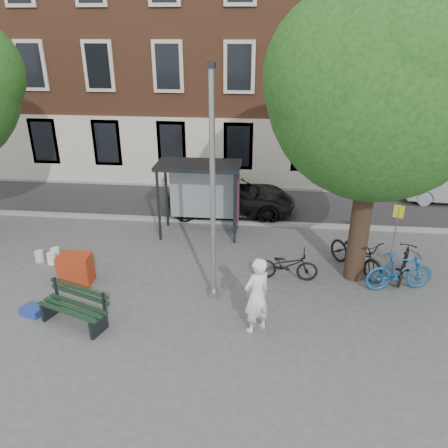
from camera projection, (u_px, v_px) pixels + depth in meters
The scene contains 21 objects.
ground at pixel (214, 297), 12.04m from camera, with size 90.00×90.00×0.00m, color #4C4C4F.
road at pixel (234, 204), 18.39m from camera, with size 40.00×4.00×0.01m, color #28282B.
curb_near at pixel (230, 222), 16.55m from camera, with size 40.00×0.25×0.12m, color gray.
curb_far at pixel (238, 187), 20.18m from camera, with size 40.00×0.25×0.12m, color gray.
building_row at pixel (246, 23), 20.95m from camera, with size 30.00×8.00×14.00m, color brown.
lamppost at pixel (213, 204), 10.90m from camera, with size 0.28×0.35×6.11m.
tree_right at pixel (382, 81), 10.61m from camera, with size 5.76×5.60×8.20m.
bus_shelter at pixel (210, 183), 15.03m from camera, with size 2.85×1.45×2.62m.
painter at pixel (257, 295), 10.36m from camera, with size 0.72×0.48×1.99m, color white.
bench at pixel (75, 309), 10.82m from camera, with size 1.92×1.18×0.95m.
bike_a at pixel (287, 265), 12.73m from camera, with size 0.63×1.82×0.95m, color black.
bike_b at pixel (400, 271), 12.18m from camera, with size 0.55×1.95×1.17m, color #185087.
bike_c at pixel (356, 255), 13.10m from camera, with size 0.77×2.20×1.16m, color black.
bike_d at pixel (404, 263), 12.75m from camera, with size 0.48×1.69×1.01m, color black.
car_dark at pixel (232, 197), 17.25m from camera, with size 2.28×4.94×1.37m, color black.
red_stand at pixel (76, 269), 12.56m from camera, with size 0.90×0.60×0.90m, color #9E3015.
blue_crate at pixel (33, 310), 11.32m from camera, with size 0.55×0.40×0.20m, color navy.
bucket_a at pixel (52, 258), 13.70m from camera, with size 0.28×0.28×0.36m, color white.
bucket_b at pixel (39, 256), 13.83m from camera, with size 0.28×0.28×0.36m, color silver.
bucket_c at pixel (56, 253), 14.01m from camera, with size 0.28×0.28×0.36m, color white.
notice_sign at pixel (397, 221), 13.65m from camera, with size 0.29×0.15×1.79m.
Camera 1 is at (1.31, -10.06, 6.81)m, focal length 35.00 mm.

